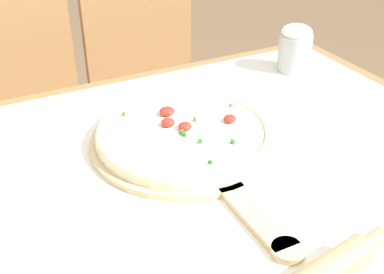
# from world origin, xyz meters

# --- Properties ---
(dining_table) EXTENTS (1.19, 0.88, 0.74)m
(dining_table) POSITION_xyz_m (0.00, 0.00, 0.62)
(dining_table) COLOR olive
(dining_table) RESTS_ON ground_plane
(towel_cloth) EXTENTS (1.11, 0.80, 0.00)m
(towel_cloth) POSITION_xyz_m (0.00, 0.00, 0.74)
(towel_cloth) COLOR white
(towel_cloth) RESTS_ON dining_table
(pizza_peel) EXTENTS (0.37, 0.55, 0.01)m
(pizza_peel) POSITION_xyz_m (0.01, 0.06, 0.75)
(pizza_peel) COLOR #D6B784
(pizza_peel) RESTS_ON towel_cloth
(pizza) EXTENTS (0.35, 0.35, 0.03)m
(pizza) POSITION_xyz_m (0.01, 0.08, 0.77)
(pizza) COLOR beige
(pizza) RESTS_ON pizza_peel
(chair_left) EXTENTS (0.40, 0.40, 0.87)m
(chair_left) POSITION_xyz_m (-0.21, 0.76, 0.50)
(chair_left) COLOR #A37547
(chair_left) RESTS_ON ground_plane
(chair_right) EXTENTS (0.41, 0.41, 0.87)m
(chair_right) POSITION_xyz_m (0.21, 0.76, 0.50)
(chair_right) COLOR #A37547
(chair_right) RESTS_ON ground_plane
(flour_cup) EXTENTS (0.08, 0.08, 0.12)m
(flour_cup) POSITION_xyz_m (0.42, 0.27, 0.80)
(flour_cup) COLOR #B2B7BC
(flour_cup) RESTS_ON towel_cloth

